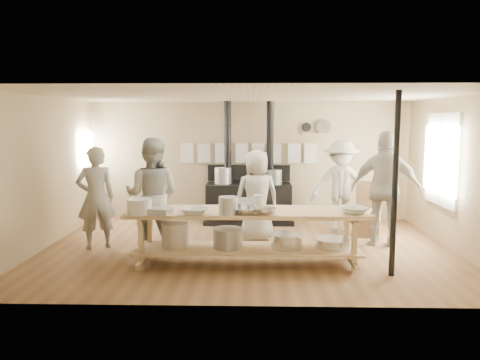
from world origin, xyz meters
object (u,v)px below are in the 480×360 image
object	(u,v)px
prep_table	(247,232)
cook_left	(152,196)
cook_far_left	(96,198)
stove	(248,199)
roasting_pan	(156,211)
cook_by_window	(341,185)
cook_center	(257,196)
chair	(367,220)
cook_right	(386,189)

from	to	relation	value
prep_table	cook_left	xyz separation A→B (m)	(-1.57, 0.68, 0.44)
cook_left	cook_far_left	bearing A→B (deg)	-6.83
stove	roasting_pan	xyz separation A→B (m)	(-1.30, -3.35, 0.38)
cook_by_window	roasting_pan	xyz separation A→B (m)	(-3.15, -2.68, -0.01)
stove	cook_far_left	xyz separation A→B (m)	(-2.59, -2.12, 0.36)
cook_center	chair	distance (m)	2.25
stove	cook_left	world-z (taller)	stove
cook_far_left	cook_left	world-z (taller)	cook_left
cook_right	cook_by_window	bearing A→B (deg)	-44.01
cook_far_left	cook_right	size ratio (longest dim) A/B	0.87
prep_table	roasting_pan	size ratio (longest dim) A/B	8.70
prep_table	cook_right	bearing A→B (deg)	26.56
cook_left	cook_right	size ratio (longest dim) A/B	0.95
cook_left	cook_by_window	distance (m)	3.81
cook_right	roasting_pan	distance (m)	4.01
stove	cook_left	bearing A→B (deg)	-123.98
cook_right	roasting_pan	xyz separation A→B (m)	(-3.71, -1.53, -0.11)
stove	roasting_pan	bearing A→B (deg)	-111.23
cook_by_window	cook_left	bearing A→B (deg)	-145.18
cook_left	cook_by_window	xyz separation A→B (m)	(3.42, 1.67, -0.05)
cook_center	roasting_pan	world-z (taller)	cook_center
cook_by_window	cook_right	bearing A→B (deg)	-55.10
cook_center	roasting_pan	distance (m)	2.29
cook_far_left	cook_left	xyz separation A→B (m)	(1.02, -0.22, 0.08)
cook_far_left	cook_center	xyz separation A→B (m)	(2.75, 0.53, -0.04)
stove	cook_far_left	size ratio (longest dim) A/B	1.48
stove	chair	xyz separation A→B (m)	(2.29, -1.08, -0.22)
roasting_pan	cook_far_left	bearing A→B (deg)	136.47
cook_center	cook_by_window	bearing A→B (deg)	-166.11
prep_table	chair	size ratio (longest dim) A/B	3.52
stove	roasting_pan	distance (m)	3.61
roasting_pan	cook_left	bearing A→B (deg)	105.30
cook_left	chair	distance (m)	4.12
prep_table	cook_center	distance (m)	1.47
cook_right	cook_by_window	distance (m)	1.28
cook_right	cook_far_left	bearing A→B (deg)	23.42
cook_center	prep_table	bearing A→B (deg)	68.69
cook_center	cook_by_window	size ratio (longest dim) A/B	0.92
cook_center	cook_by_window	distance (m)	1.92
cook_left	roasting_pan	world-z (taller)	cook_left
prep_table	cook_far_left	size ratio (longest dim) A/B	2.05
cook_right	chair	world-z (taller)	cook_right
cook_left	cook_right	xyz separation A→B (m)	(3.98, 0.53, 0.05)
cook_far_left	chair	xyz separation A→B (m)	(4.88, 1.04, -0.58)
prep_table	cook_far_left	bearing A→B (deg)	160.88
prep_table	cook_left	world-z (taller)	cook_left
cook_center	cook_by_window	world-z (taller)	cook_by_window
prep_table	cook_by_window	bearing A→B (deg)	51.77
cook_left	cook_right	world-z (taller)	cook_right
cook_right	roasting_pan	world-z (taller)	cook_right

